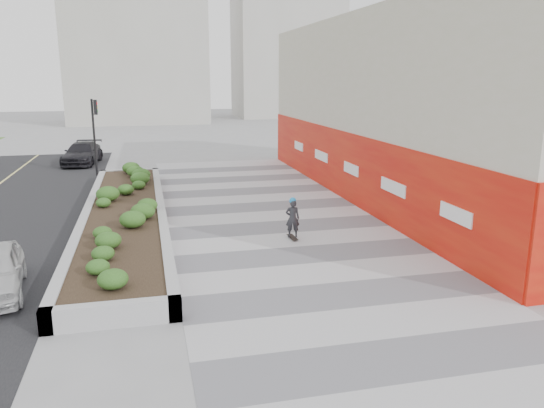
{
  "coord_description": "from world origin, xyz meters",
  "views": [
    {
      "loc": [
        -4.6,
        -13.04,
        5.32
      ],
      "look_at": [
        -0.49,
        4.11,
        1.1
      ],
      "focal_mm": 35.0,
      "sensor_mm": 36.0,
      "label": 1
    }
  ],
  "objects_px": {
    "skateboarder": "(293,218)",
    "car_dark": "(82,153)",
    "planter": "(124,211)",
    "traffic_signal_near": "(95,126)"
  },
  "relations": [
    {
      "from": "traffic_signal_near",
      "to": "skateboarder",
      "type": "bearing_deg",
      "value": -62.51
    },
    {
      "from": "planter",
      "to": "traffic_signal_near",
      "type": "height_order",
      "value": "traffic_signal_near"
    },
    {
      "from": "traffic_signal_near",
      "to": "skateboarder",
      "type": "relative_size",
      "value": 2.91
    },
    {
      "from": "planter",
      "to": "traffic_signal_near",
      "type": "xyz_separation_m",
      "value": [
        -1.73,
        10.5,
        2.34
      ]
    },
    {
      "from": "planter",
      "to": "car_dark",
      "type": "distance_m",
      "value": 15.3
    },
    {
      "from": "planter",
      "to": "traffic_signal_near",
      "type": "distance_m",
      "value": 10.9
    },
    {
      "from": "planter",
      "to": "car_dark",
      "type": "xyz_separation_m",
      "value": [
        -3.0,
        15.0,
        0.25
      ]
    },
    {
      "from": "skateboarder",
      "to": "car_dark",
      "type": "bearing_deg",
      "value": 113.38
    },
    {
      "from": "planter",
      "to": "skateboarder",
      "type": "xyz_separation_m",
      "value": [
        5.57,
        -3.53,
        0.31
      ]
    },
    {
      "from": "skateboarder",
      "to": "car_dark",
      "type": "xyz_separation_m",
      "value": [
        -8.57,
        18.53,
        -0.06
      ]
    }
  ]
}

